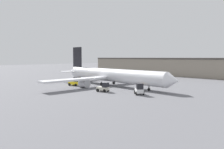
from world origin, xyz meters
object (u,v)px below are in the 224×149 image
Objects in this scene: baggage_tug at (75,82)px; pushback_tug at (104,88)px; airplane at (110,75)px; ground_crew_worker at (142,88)px; belt_loader_truck at (139,89)px.

pushback_tug is at bearing -24.96° from baggage_tug.
airplane is 14.68× the size of pushback_tug.
airplane reaches higher than ground_crew_worker.
airplane is 10.28m from baggage_tug.
airplane is at bearing 33.03° from baggage_tug.
baggage_tug is (-20.54, -4.88, 0.22)m from ground_crew_worker.
belt_loader_truck is at bearing 1.79° from pushback_tug.
baggage_tug is at bearing -136.47° from belt_loader_truck.
pushback_tug is at bearing -48.66° from airplane.
airplane is 14.62m from ground_crew_worker.
baggage_tug is at bearing -126.88° from airplane.
airplane is 12.54m from pushback_tug.
airplane is 12.29× the size of baggage_tug.
ground_crew_worker is 21.12m from baggage_tug.
pushback_tug is (7.79, -9.62, -2.02)m from airplane.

